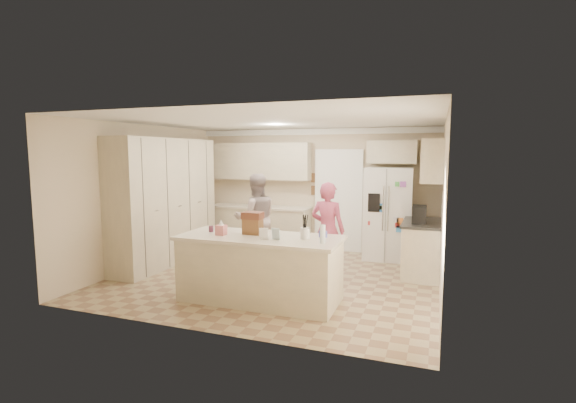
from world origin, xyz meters
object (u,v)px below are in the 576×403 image
(coffee_maker, at_px, (419,214))
(teen_girl, at_px, (328,230))
(refrigerator, at_px, (388,214))
(dollhouse_body, at_px, (253,227))
(teen_boy, at_px, (256,218))
(island_base, at_px, (260,270))
(utensil_crock, at_px, (305,233))
(tissue_box, at_px, (221,230))

(coffee_maker, xyz_separation_m, teen_girl, (-1.43, -0.51, -0.26))
(refrigerator, height_order, coffee_maker, refrigerator)
(coffee_maker, distance_m, dollhouse_body, 2.84)
(dollhouse_body, bearing_deg, coffee_maker, 39.29)
(dollhouse_body, height_order, teen_girl, teen_girl)
(dollhouse_body, distance_m, teen_boy, 1.93)
(island_base, bearing_deg, teen_boy, 115.67)
(utensil_crock, xyz_separation_m, dollhouse_body, (-0.80, 0.05, 0.04))
(refrigerator, distance_m, teen_boy, 2.58)
(tissue_box, xyz_separation_m, teen_boy, (-0.35, 1.97, -0.15))
(coffee_maker, relative_size, dollhouse_body, 1.15)
(island_base, relative_size, dollhouse_body, 8.46)
(utensil_crock, relative_size, teen_boy, 0.09)
(tissue_box, height_order, teen_girl, teen_girl)
(island_base, height_order, utensil_crock, utensil_crock)
(island_base, bearing_deg, refrigerator, 64.72)
(refrigerator, relative_size, island_base, 0.82)
(coffee_maker, distance_m, teen_girl, 1.54)
(dollhouse_body, bearing_deg, refrigerator, 61.62)
(utensil_crock, relative_size, tissue_box, 1.07)
(dollhouse_body, height_order, teen_boy, teen_boy)
(coffee_maker, bearing_deg, island_base, -137.17)
(refrigerator, relative_size, tissue_box, 12.86)
(coffee_maker, height_order, teen_boy, teen_boy)
(dollhouse_body, bearing_deg, teen_boy, 112.94)
(refrigerator, height_order, teen_boy, refrigerator)
(coffee_maker, bearing_deg, refrigerator, 119.92)
(island_base, height_order, tissue_box, tissue_box)
(coffee_maker, xyz_separation_m, utensil_crock, (-1.40, -1.85, -0.07))
(teen_boy, bearing_deg, teen_girl, 127.77)
(dollhouse_body, distance_m, teen_girl, 1.52)
(refrigerator, relative_size, dollhouse_body, 6.92)
(tissue_box, distance_m, teen_boy, 2.01)
(teen_boy, relative_size, teen_girl, 1.05)
(island_base, relative_size, tissue_box, 15.71)
(teen_boy, bearing_deg, tissue_box, 65.48)
(teen_boy, bearing_deg, dollhouse_body, 78.35)
(island_base, height_order, teen_girl, teen_girl)
(teen_boy, bearing_deg, island_base, 81.09)
(island_base, relative_size, utensil_crock, 14.67)
(island_base, xyz_separation_m, teen_girl, (0.62, 1.39, 0.37))
(teen_boy, distance_m, teen_girl, 1.60)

